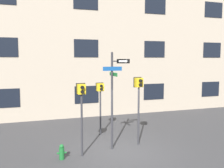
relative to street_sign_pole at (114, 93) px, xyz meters
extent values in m
plane|color=#38383A|center=(0.18, -0.40, -2.36)|extent=(60.00, 60.00, 0.00)
cube|color=tan|center=(0.18, 6.26, 4.99)|extent=(24.00, 0.60, 14.71)
cube|color=black|center=(-4.62, 5.94, -0.89)|extent=(1.55, 0.03, 1.11)
cube|color=black|center=(0.18, 5.94, -0.89)|extent=(1.55, 0.03, 1.11)
cube|color=black|center=(4.98, 5.94, -0.89)|extent=(1.55, 0.03, 1.11)
cube|color=black|center=(9.78, 5.94, -0.89)|extent=(1.55, 0.03, 1.11)
cube|color=black|center=(-4.62, 5.94, 2.05)|extent=(1.55, 0.03, 1.11)
cube|color=black|center=(0.18, 5.94, 2.05)|extent=(1.55, 0.03, 1.11)
cube|color=black|center=(4.98, 5.94, 2.05)|extent=(1.55, 0.03, 1.11)
cube|color=black|center=(9.78, 5.94, 2.05)|extent=(1.55, 0.03, 1.11)
cube|color=black|center=(0.18, 5.94, 4.99)|extent=(1.55, 0.03, 1.11)
cube|color=black|center=(4.98, 5.94, 4.99)|extent=(1.55, 0.03, 1.11)
cube|color=black|center=(9.78, 5.94, 4.99)|extent=(1.55, 0.03, 1.11)
cylinder|color=#2D2D33|center=(-0.06, 0.01, -0.36)|extent=(0.09, 0.09, 4.01)
cube|color=#2D2D33|center=(0.18, 0.01, 1.28)|extent=(0.48, 0.05, 0.05)
cube|color=#14478C|center=(-0.06, -0.05, 0.98)|extent=(0.80, 0.02, 0.17)
cube|color=#196B2D|center=(0.00, 0.01, 0.76)|extent=(0.02, 0.94, 0.15)
cube|color=black|center=(0.42, -0.01, 1.28)|extent=(0.56, 0.02, 0.18)
cube|color=white|center=(0.38, -0.02, 1.28)|extent=(0.32, 0.01, 0.07)
cone|color=white|center=(0.58, -0.02, 1.28)|extent=(0.10, 0.14, 0.14)
cylinder|color=#2D2D33|center=(-1.40, -0.34, -1.16)|extent=(0.08, 0.08, 2.42)
cube|color=gold|center=(-1.40, -0.34, 0.24)|extent=(0.30, 0.26, 0.37)
cube|color=black|center=(-1.40, -0.20, 0.24)|extent=(0.36, 0.02, 0.43)
cylinder|color=black|center=(-1.40, -0.53, 0.32)|extent=(0.13, 0.12, 0.13)
cylinder|color=black|center=(-1.40, -0.53, 0.16)|extent=(0.13, 0.12, 0.13)
cylinder|color=orange|center=(-1.40, -0.48, 0.32)|extent=(0.10, 0.01, 0.10)
cylinder|color=#2D2D33|center=(1.20, 0.17, -1.09)|extent=(0.08, 0.08, 2.54)
cube|color=gold|center=(1.20, 0.17, 0.37)|extent=(0.31, 0.26, 0.39)
cube|color=black|center=(1.20, 0.31, 0.37)|extent=(0.37, 0.02, 0.45)
cylinder|color=black|center=(1.20, -0.02, 0.46)|extent=(0.14, 0.12, 0.14)
cylinder|color=black|center=(1.20, -0.02, 0.29)|extent=(0.14, 0.12, 0.14)
cylinder|color=orange|center=(1.20, 0.03, 0.46)|extent=(0.11, 0.01, 0.11)
cylinder|color=#2D2D33|center=(0.02, 2.09, -1.27)|extent=(0.08, 0.08, 2.18)
cube|color=gold|center=(0.02, 2.09, 0.00)|extent=(0.33, 0.26, 0.37)
cube|color=black|center=(0.02, 2.23, 0.00)|extent=(0.39, 0.02, 0.43)
cylinder|color=black|center=(0.02, 1.90, 0.09)|extent=(0.13, 0.12, 0.13)
cylinder|color=black|center=(0.02, 1.90, -0.08)|extent=(0.13, 0.12, 0.13)
cylinder|color=orange|center=(0.02, 1.96, 0.09)|extent=(0.10, 0.01, 0.10)
cylinder|color=#196028|center=(-2.19, -0.45, -2.14)|extent=(0.19, 0.19, 0.44)
sphere|color=#196028|center=(-2.19, -0.45, -1.87)|extent=(0.16, 0.16, 0.16)
cylinder|color=#196028|center=(-2.33, -0.45, -2.12)|extent=(0.08, 0.07, 0.07)
cylinder|color=#196028|center=(-2.06, -0.45, -2.12)|extent=(0.08, 0.07, 0.07)
camera|label=1|loc=(-3.22, -9.59, 1.36)|focal=40.00mm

